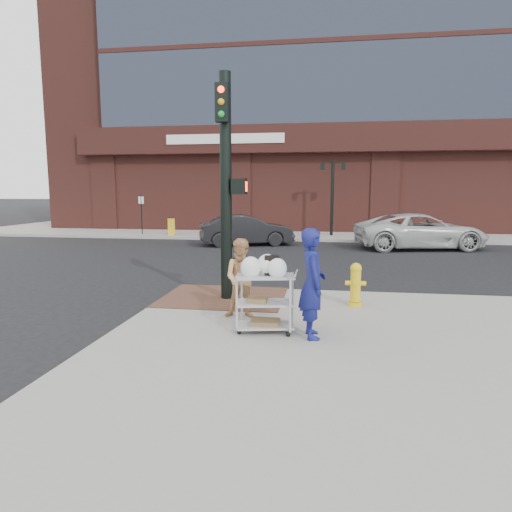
% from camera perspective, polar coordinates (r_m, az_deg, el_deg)
% --- Properties ---
extents(ground, '(220.00, 220.00, 0.00)m').
position_cam_1_polar(ground, '(9.76, -1.78, -7.36)').
color(ground, black).
rests_on(ground, ground).
extents(sidewalk_far, '(65.00, 36.00, 0.15)m').
position_cam_1_polar(sidewalk_far, '(42.69, 23.48, 4.19)').
color(sidewalk_far, gray).
rests_on(sidewalk_far, ground).
extents(brick_curb_ramp, '(2.80, 2.40, 0.01)m').
position_cam_1_polar(brick_curb_ramp, '(10.69, -4.07, -5.12)').
color(brick_curb_ramp, brown).
rests_on(brick_curb_ramp, sidewalk_near).
extents(bank_building, '(42.00, 26.00, 28.00)m').
position_cam_1_polar(bank_building, '(41.98, 14.19, 24.00)').
color(bank_building, '#5D2A24').
rests_on(bank_building, sidewalk_far).
extents(lamp_post, '(1.32, 0.22, 4.00)m').
position_cam_1_polar(lamp_post, '(25.23, 9.52, 8.16)').
color(lamp_post, black).
rests_on(lamp_post, sidewalk_far).
extents(parking_sign, '(0.05, 0.05, 2.20)m').
position_cam_1_polar(parking_sign, '(26.34, -14.11, 5.05)').
color(parking_sign, black).
rests_on(parking_sign, sidewalk_far).
extents(traffic_signal_pole, '(0.61, 0.51, 5.00)m').
position_cam_1_polar(traffic_signal_pole, '(10.25, -3.71, 9.39)').
color(traffic_signal_pole, black).
rests_on(traffic_signal_pole, sidewalk_near).
extents(woman_blue, '(0.57, 0.75, 1.86)m').
position_cam_1_polar(woman_blue, '(7.70, 7.07, -3.41)').
color(woman_blue, navy).
rests_on(woman_blue, sidewalk_near).
extents(pedestrian_tan, '(0.77, 0.61, 1.55)m').
position_cam_1_polar(pedestrian_tan, '(8.85, -1.63, -2.82)').
color(pedestrian_tan, tan).
rests_on(pedestrian_tan, sidewalk_near).
extents(sedan_dark, '(4.67, 2.85, 1.45)m').
position_cam_1_polar(sedan_dark, '(21.69, -1.23, 3.27)').
color(sedan_dark, black).
rests_on(sedan_dark, ground).
extents(minivan_white, '(6.08, 3.63, 1.58)m').
position_cam_1_polar(minivan_white, '(21.61, 19.86, 2.93)').
color(minivan_white, beige).
rests_on(minivan_white, ground).
extents(utility_cart, '(1.07, 0.73, 1.36)m').
position_cam_1_polar(utility_cart, '(7.98, 1.15, -5.21)').
color(utility_cart, '#AAA9AF').
rests_on(utility_cart, sidewalk_near).
extents(fire_hydrant, '(0.44, 0.31, 0.94)m').
position_cam_1_polar(fire_hydrant, '(10.02, 12.34, -3.44)').
color(fire_hydrant, yellow).
rests_on(fire_hydrant, sidewalk_near).
extents(newsbox_yellow, '(0.47, 0.45, 0.90)m').
position_cam_1_polar(newsbox_yellow, '(25.56, -10.55, 3.61)').
color(newsbox_yellow, gold).
rests_on(newsbox_yellow, sidewalk_far).
extents(newsbox_blue, '(0.50, 0.47, 0.98)m').
position_cam_1_polar(newsbox_blue, '(24.73, -4.76, 3.66)').
color(newsbox_blue, '#15168E').
rests_on(newsbox_blue, sidewalk_far).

